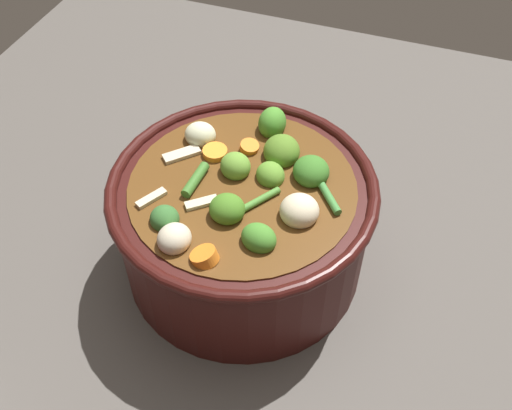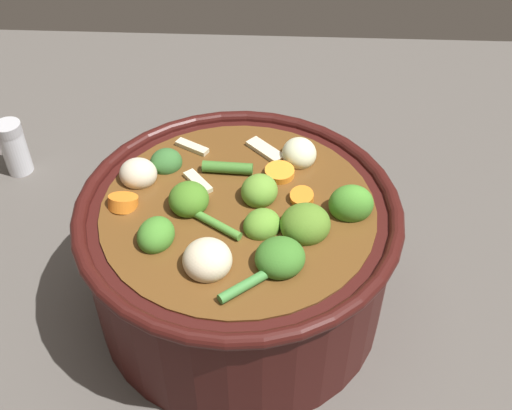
{
  "view_description": "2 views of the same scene",
  "coord_description": "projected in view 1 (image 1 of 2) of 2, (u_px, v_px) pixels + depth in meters",
  "views": [
    {
      "loc": [
        -0.41,
        -0.16,
        0.58
      ],
      "look_at": [
        -0.01,
        -0.02,
        0.12
      ],
      "focal_mm": 41.73,
      "sensor_mm": 36.0,
      "label": 1
    },
    {
      "loc": [
        0.03,
        -0.41,
        0.52
      ],
      "look_at": [
        0.01,
        0.02,
        0.12
      ],
      "focal_mm": 44.79,
      "sensor_mm": 36.0,
      "label": 2
    }
  ],
  "objects": [
    {
      "name": "ground_plane",
      "position": [
        244.0,
        260.0,
        0.73
      ],
      "size": [
        1.1,
        1.1,
        0.0
      ],
      "primitive_type": "plane",
      "color": "#514C47"
    },
    {
      "name": "cooking_pot",
      "position": [
        244.0,
        222.0,
        0.67
      ],
      "size": [
        0.29,
        0.29,
        0.16
      ],
      "color": "#38110F",
      "rests_on": "ground_plane"
    }
  ]
}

